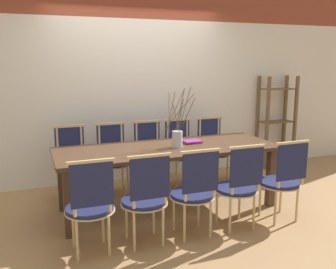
{
  "coord_description": "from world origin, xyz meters",
  "views": [
    {
      "loc": [
        -1.51,
        -4.01,
        1.76
      ],
      "look_at": [
        0.0,
        0.0,
        0.91
      ],
      "focal_mm": 40.0,
      "sensor_mm": 36.0,
      "label": 1
    }
  ],
  "objects_px": {
    "book_stack": "(192,142)",
    "dining_table": "(168,155)",
    "chair_near_center": "(194,190)",
    "vase_centerpiece": "(177,137)",
    "chair_far_center": "(150,153)",
    "shelving_rack": "(276,122)"
  },
  "relations": [
    {
      "from": "book_stack",
      "to": "dining_table",
      "type": "bearing_deg",
      "value": -163.54
    },
    {
      "from": "chair_near_center",
      "to": "vase_centerpiece",
      "type": "height_order",
      "value": "vase_centerpiece"
    },
    {
      "from": "chair_far_center",
      "to": "chair_near_center",
      "type": "bearing_deg",
      "value": 88.23
    },
    {
      "from": "chair_near_center",
      "to": "shelving_rack",
      "type": "distance_m",
      "value": 3.04
    },
    {
      "from": "vase_centerpiece",
      "to": "chair_near_center",
      "type": "bearing_deg",
      "value": -98.89
    },
    {
      "from": "chair_far_center",
      "to": "shelving_rack",
      "type": "bearing_deg",
      "value": -172.18
    },
    {
      "from": "chair_near_center",
      "to": "chair_far_center",
      "type": "height_order",
      "value": "same"
    },
    {
      "from": "chair_near_center",
      "to": "book_stack",
      "type": "relative_size",
      "value": 3.99
    },
    {
      "from": "chair_far_center",
      "to": "vase_centerpiece",
      "type": "height_order",
      "value": "vase_centerpiece"
    },
    {
      "from": "dining_table",
      "to": "book_stack",
      "type": "xyz_separation_m",
      "value": [
        0.36,
        0.11,
        0.11
      ]
    },
    {
      "from": "chair_near_center",
      "to": "shelving_rack",
      "type": "xyz_separation_m",
      "value": [
        2.36,
        1.89,
        0.26
      ]
    },
    {
      "from": "vase_centerpiece",
      "to": "shelving_rack",
      "type": "relative_size",
      "value": 0.47
    },
    {
      "from": "shelving_rack",
      "to": "vase_centerpiece",
      "type": "bearing_deg",
      "value": -152.8
    },
    {
      "from": "chair_near_center",
      "to": "book_stack",
      "type": "xyz_separation_m",
      "value": [
        0.37,
        0.89,
        0.28
      ]
    },
    {
      "from": "chair_far_center",
      "to": "dining_table",
      "type": "bearing_deg",
      "value": 87.7
    },
    {
      "from": "shelving_rack",
      "to": "chair_near_center",
      "type": "bearing_deg",
      "value": -141.27
    },
    {
      "from": "chair_far_center",
      "to": "book_stack",
      "type": "relative_size",
      "value": 3.99
    },
    {
      "from": "chair_far_center",
      "to": "book_stack",
      "type": "distance_m",
      "value": 0.81
    },
    {
      "from": "dining_table",
      "to": "book_stack",
      "type": "bearing_deg",
      "value": 16.46
    },
    {
      "from": "chair_far_center",
      "to": "vase_centerpiece",
      "type": "bearing_deg",
      "value": 94.59
    },
    {
      "from": "chair_far_center",
      "to": "vase_centerpiece",
      "type": "xyz_separation_m",
      "value": [
        0.07,
        -0.84,
        0.39
      ]
    },
    {
      "from": "dining_table",
      "to": "vase_centerpiece",
      "type": "height_order",
      "value": "vase_centerpiece"
    }
  ]
}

